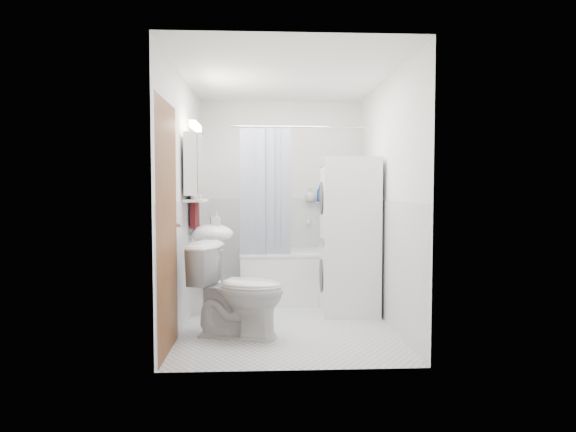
{
  "coord_description": "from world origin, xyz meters",
  "views": [
    {
      "loc": [
        -0.21,
        -4.7,
        1.3
      ],
      "look_at": [
        0.02,
        0.15,
        1.04
      ],
      "focal_mm": 30.0,
      "sensor_mm": 36.0,
      "label": 1
    }
  ],
  "objects_px": {
    "bathtub": "(307,273)",
    "toilet": "(238,290)",
    "sink": "(213,248)",
    "washer_dryer": "(349,236)"
  },
  "relations": [
    {
      "from": "bathtub",
      "to": "toilet",
      "type": "distance_m",
      "value": 1.55
    },
    {
      "from": "sink",
      "to": "toilet",
      "type": "height_order",
      "value": "sink"
    },
    {
      "from": "sink",
      "to": "toilet",
      "type": "relative_size",
      "value": 1.25
    },
    {
      "from": "bathtub",
      "to": "sink",
      "type": "height_order",
      "value": "sink"
    },
    {
      "from": "bathtub",
      "to": "sink",
      "type": "bearing_deg",
      "value": -148.96
    },
    {
      "from": "washer_dryer",
      "to": "bathtub",
      "type": "bearing_deg",
      "value": 125.31
    },
    {
      "from": "sink",
      "to": "toilet",
      "type": "distance_m",
      "value": 0.86
    },
    {
      "from": "toilet",
      "to": "sink",
      "type": "bearing_deg",
      "value": 38.74
    },
    {
      "from": "sink",
      "to": "washer_dryer",
      "type": "bearing_deg",
      "value": 0.94
    },
    {
      "from": "bathtub",
      "to": "toilet",
      "type": "height_order",
      "value": "toilet"
    }
  ]
}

